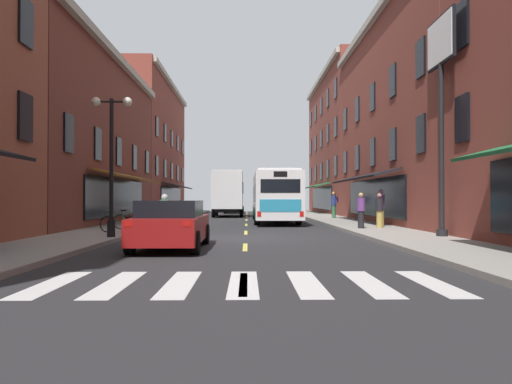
{
  "coord_description": "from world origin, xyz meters",
  "views": [
    {
      "loc": [
        0.07,
        -18.63,
        1.47
      ],
      "look_at": [
        0.57,
        10.47,
        1.88
      ],
      "focal_mm": 34.77,
      "sensor_mm": 36.0,
      "label": 1
    }
  ],
  "objects": [
    {
      "name": "lane_centre_dashes",
      "position": [
        0.0,
        -0.25,
        0.0
      ],
      "size": [
        0.14,
        73.9,
        0.01
      ],
      "color": "#DBCC4C",
      "rests_on": "ground"
    },
    {
      "name": "sidewalk_right",
      "position": [
        5.9,
        0.0,
        0.07
      ],
      "size": [
        3.0,
        80.0,
        0.14
      ],
      "primitive_type": "cube",
      "color": "gray",
      "rests_on": "ground"
    },
    {
      "name": "box_truck",
      "position": [
        -1.52,
        22.37,
        1.93
      ],
      "size": [
        2.51,
        6.95,
        3.72
      ],
      "color": "black",
      "rests_on": "ground"
    },
    {
      "name": "crosswalk_near",
      "position": [
        0.0,
        -10.0,
        0.0
      ],
      "size": [
        7.1,
        2.8,
        0.01
      ],
      "color": "silver",
      "rests_on": "ground"
    },
    {
      "name": "street_lamp_twin",
      "position": [
        -4.71,
        -1.17,
        2.87
      ],
      "size": [
        1.42,
        0.32,
        4.92
      ],
      "color": "black",
      "rests_on": "sidewalk_left"
    },
    {
      "name": "motorcycle_rider",
      "position": [
        -3.05,
        0.08,
        0.71
      ],
      "size": [
        0.62,
        2.07,
        1.66
      ],
      "color": "black",
      "rests_on": "ground"
    },
    {
      "name": "pedestrian_mid",
      "position": [
        6.62,
        5.54,
        1.07
      ],
      "size": [
        0.36,
        0.36,
        1.8
      ],
      "rotation": [
        0.0,
        0.0,
        0.59
      ],
      "color": "#B29947",
      "rests_on": "sidewalk_right"
    },
    {
      "name": "sedan_near",
      "position": [
        -1.32,
        32.47,
        0.65
      ],
      "size": [
        2.01,
        4.54,
        1.25
      ],
      "color": "silver",
      "rests_on": "ground"
    },
    {
      "name": "sidewalk_left",
      "position": [
        -5.9,
        0.0,
        0.07
      ],
      "size": [
        3.0,
        80.0,
        0.14
      ],
      "primitive_type": "cube",
      "color": "gray",
      "rests_on": "ground"
    },
    {
      "name": "pedestrian_far",
      "position": [
        6.17,
        4.14,
        0.95
      ],
      "size": [
        0.36,
        0.36,
        1.59
      ],
      "rotation": [
        0.0,
        0.0,
        0.33
      ],
      "color": "#B29947",
      "rests_on": "sidewalk_right"
    },
    {
      "name": "pedestrian_near",
      "position": [
        6.13,
        15.91,
        1.12
      ],
      "size": [
        0.52,
        0.38,
        1.84
      ],
      "rotation": [
        0.0,
        0.0,
        1.35
      ],
      "color": "#33663F",
      "rests_on": "sidewalk_right"
    },
    {
      "name": "pedestrian_rear",
      "position": [
        5.22,
        3.75,
        0.96
      ],
      "size": [
        0.36,
        0.36,
        1.61
      ],
      "rotation": [
        0.0,
        0.0,
        2.56
      ],
      "color": "black",
      "rests_on": "sidewalk_right"
    },
    {
      "name": "bicycle_mid",
      "position": [
        -5.0,
        1.06,
        0.5
      ],
      "size": [
        1.67,
        0.57,
        0.91
      ],
      "color": "black",
      "rests_on": "sidewalk_left"
    },
    {
      "name": "bicycle_near",
      "position": [
        -5.01,
        3.3,
        0.5
      ],
      "size": [
        1.71,
        0.48,
        0.91
      ],
      "color": "black",
      "rests_on": "sidewalk_left"
    },
    {
      "name": "transit_bus",
      "position": [
        1.77,
        12.85,
        1.64
      ],
      "size": [
        2.66,
        12.04,
        3.12
      ],
      "color": "white",
      "rests_on": "ground"
    },
    {
      "name": "sedan_mid",
      "position": [
        -2.16,
        -4.02,
        0.73
      ],
      "size": [
        1.94,
        4.55,
        1.43
      ],
      "color": "maroon",
      "rests_on": "ground"
    },
    {
      "name": "billboard_sign",
      "position": [
        7.05,
        -0.98,
        6.06
      ],
      "size": [
        0.4,
        2.37,
        7.93
      ],
      "color": "black",
      "rests_on": "sidewalk_right"
    },
    {
      "name": "ground_plane",
      "position": [
        0.0,
        0.0,
        -0.05
      ],
      "size": [
        34.8,
        80.0,
        0.1
      ],
      "primitive_type": "cube",
      "color": "#28282B"
    }
  ]
}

